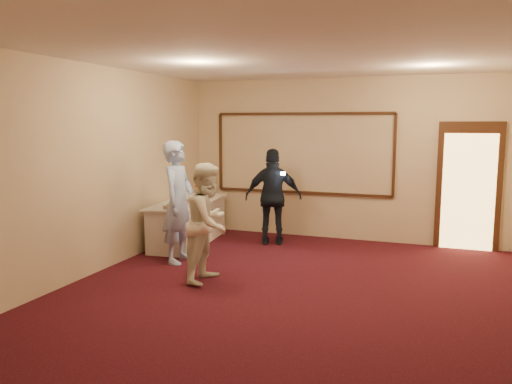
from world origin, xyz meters
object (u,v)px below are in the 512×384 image
man (178,202)px  woman (209,222)px  plate_stack_a (188,196)px  guest (273,197)px  pavlova_tray (178,203)px  tart (189,202)px  buffet_table (188,222)px  cupcake_stand (200,187)px  plate_stack_b (204,194)px

man → woman: size_ratio=1.16×
plate_stack_a → guest: 1.56m
pavlova_tray → guest: bearing=42.0°
tart → plate_stack_a: bearing=121.4°
buffet_table → plate_stack_a: (-0.03, 0.06, 0.46)m
man → buffet_table: bearing=17.9°
cupcake_stand → man: man is taller
plate_stack_a → woman: (1.33, -1.93, -0.03)m
pavlova_tray → plate_stack_b: pavlova_tray is taller
plate_stack_a → cupcake_stand: bearing=98.8°
cupcake_stand → woman: size_ratio=0.27×
pavlova_tray → buffet_table: bearing=104.7°
cupcake_stand → man: size_ratio=0.23×
man → cupcake_stand: bearing=13.7°
plate_stack_b → woman: (1.18, -2.29, -0.04)m
pavlova_tray → tart: bearing=96.5°
buffet_table → pavlova_tray: bearing=-75.3°
pavlova_tray → guest: (1.29, 1.16, 0.01)m
tart → woman: size_ratio=0.18×
plate_stack_b → man: size_ratio=0.11×
plate_stack_b → guest: (1.37, 0.02, 0.01)m
buffet_table → guest: guest is taller
cupcake_stand → tart: cupcake_stand is taller
tart → cupcake_stand: bearing=105.3°
tart → woman: (1.17, -1.67, 0.02)m
man → woman: bearing=-132.5°
plate_stack_a → plate_stack_b: 0.39m
plate_stack_b → tart: (0.02, -0.62, -0.06)m
plate_stack_a → woman: woman is taller
pavlova_tray → man: bearing=-59.5°
plate_stack_a → guest: (1.51, 0.38, 0.01)m
pavlova_tray → plate_stack_a: (-0.22, 0.79, 0.00)m
plate_stack_b → cupcake_stand: bearing=124.6°
cupcake_stand → woman: woman is taller
woman → cupcake_stand: bearing=29.6°
buffet_table → plate_stack_b: (0.11, 0.42, 0.47)m
tart → guest: 1.50m
woman → guest: size_ratio=0.95×
tart → guest: bearing=25.3°
plate_stack_b → woman: bearing=-62.6°
guest → tart: bearing=8.9°
plate_stack_a → buffet_table: bearing=-63.7°
cupcake_stand → plate_stack_a: 0.75m
plate_stack_b → guest: guest is taller
cupcake_stand → plate_stack_b: size_ratio=2.08×
buffet_table → woman: (1.30, -1.87, 0.43)m
tart → plate_stack_b: bearing=91.4°
cupcake_stand → woman: 3.03m
cupcake_stand → tart: (0.27, -1.00, -0.13)m
cupcake_stand → tart: bearing=-74.7°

